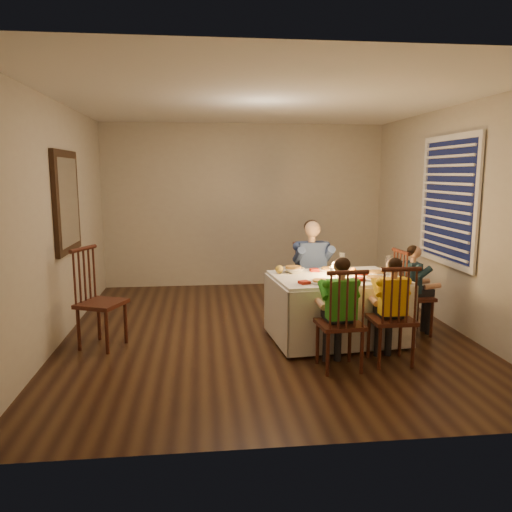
{
  "coord_description": "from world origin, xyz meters",
  "views": [
    {
      "loc": [
        -0.71,
        -5.56,
        1.82
      ],
      "look_at": [
        -0.08,
        0.15,
        0.87
      ],
      "focal_mm": 35.0,
      "sensor_mm": 36.0,
      "label": 1
    }
  ],
  "objects": [
    {
      "name": "wall_right",
      "position": [
        2.25,
        0.0,
        1.3
      ],
      "size": [
        0.02,
        5.0,
        2.6
      ],
      "primitive_type": "cube",
      "color": "#BDB5A1",
      "rests_on": "ground"
    },
    {
      "name": "chair_adult",
      "position": [
        0.64,
        0.35,
        0.0
      ],
      "size": [
        0.44,
        0.42,
        0.98
      ],
      "primitive_type": null,
      "rotation": [
        0.0,
        0.0,
        0.1
      ],
      "color": "black",
      "rests_on": "ground"
    },
    {
      "name": "candle_left",
      "position": [
        0.69,
        -0.4,
        0.77
      ],
      "size": [
        0.06,
        0.06,
        0.1
      ],
      "primitive_type": "cylinder",
      "color": "white",
      "rests_on": "dining_table"
    },
    {
      "name": "chair_near_left",
      "position": [
        0.56,
        -1.2,
        0.0
      ],
      "size": [
        0.43,
        0.41,
        0.98
      ],
      "primitive_type": null,
      "rotation": [
        0.0,
        0.0,
        3.21
      ],
      "color": "black",
      "rests_on": "ground"
    },
    {
      "name": "orange_fruit",
      "position": [
        0.95,
        -0.33,
        0.76
      ],
      "size": [
        0.08,
        0.08,
        0.08
      ],
      "primitive_type": "sphere",
      "color": "orange",
      "rests_on": "dining_table"
    },
    {
      "name": "candle_right",
      "position": [
        0.82,
        -0.39,
        0.77
      ],
      "size": [
        0.06,
        0.06,
        0.1
      ],
      "primitive_type": "cylinder",
      "color": "white",
      "rests_on": "dining_table"
    },
    {
      "name": "setting_green",
      "position": [
        0.49,
        -0.71,
        0.73
      ],
      "size": [
        0.29,
        0.29,
        0.02
      ],
      "primitive_type": "cylinder",
      "rotation": [
        0.0,
        0.0,
        0.1
      ],
      "color": "silver",
      "rests_on": "dining_table"
    },
    {
      "name": "ceiling",
      "position": [
        0.0,
        0.0,
        2.6
      ],
      "size": [
        5.0,
        5.0,
        0.0
      ],
      "primitive_type": "plane",
      "color": "white",
      "rests_on": "wall_back"
    },
    {
      "name": "setting_teal",
      "position": [
        1.22,
        -0.33,
        0.73
      ],
      "size": [
        0.29,
        0.29,
        0.02
      ],
      "primitive_type": "cylinder",
      "rotation": [
        0.0,
        0.0,
        0.1
      ],
      "color": "silver",
      "rests_on": "dining_table"
    },
    {
      "name": "dining_table",
      "position": [
        0.74,
        -0.4,
        0.51
      ],
      "size": [
        1.48,
        1.13,
        0.69
      ],
      "rotation": [
        0.0,
        0.0,
        0.1
      ],
      "color": "white",
      "rests_on": "ground"
    },
    {
      "name": "wall_back",
      "position": [
        0.0,
        2.5,
        1.3
      ],
      "size": [
        4.5,
        0.02,
        2.6
      ],
      "primitive_type": "cube",
      "color": "#BDB5A1",
      "rests_on": "ground"
    },
    {
      "name": "chair_end",
      "position": [
        1.67,
        -0.28,
        0.0
      ],
      "size": [
        0.41,
        0.43,
        0.98
      ],
      "primitive_type": null,
      "rotation": [
        0.0,
        0.0,
        1.64
      ],
      "color": "black",
      "rests_on": "ground"
    },
    {
      "name": "setting_adult",
      "position": [
        0.74,
        -0.09,
        0.73
      ],
      "size": [
        0.29,
        0.29,
        0.02
      ],
      "primitive_type": "cylinder",
      "rotation": [
        0.0,
        0.0,
        0.1
      ],
      "color": "silver",
      "rests_on": "dining_table"
    },
    {
      "name": "squash",
      "position": [
        0.15,
        -0.17,
        0.76
      ],
      "size": [
        0.09,
        0.09,
        0.09
      ],
      "primitive_type": "sphere",
      "color": "gold",
      "rests_on": "dining_table"
    },
    {
      "name": "serving_bowl",
      "position": [
        0.31,
        -0.14,
        0.75
      ],
      "size": [
        0.29,
        0.29,
        0.06
      ],
      "primitive_type": "imported",
      "rotation": [
        0.0,
        0.0,
        0.34
      ],
      "color": "silver",
      "rests_on": "dining_table"
    },
    {
      "name": "wall_mirror",
      "position": [
        -2.22,
        0.3,
        1.5
      ],
      "size": [
        0.06,
        0.95,
        1.15
      ],
      "color": "black",
      "rests_on": "wall_left"
    },
    {
      "name": "setting_yellow",
      "position": [
        1.09,
        -0.62,
        0.73
      ],
      "size": [
        0.29,
        0.29,
        0.02
      ],
      "primitive_type": "cylinder",
      "rotation": [
        0.0,
        0.0,
        0.1
      ],
      "color": "silver",
      "rests_on": "dining_table"
    },
    {
      "name": "chair_near_right",
      "position": [
        1.09,
        -1.11,
        0.0
      ],
      "size": [
        0.4,
        0.38,
        0.98
      ],
      "primitive_type": null,
      "rotation": [
        0.0,
        0.0,
        3.14
      ],
      "color": "black",
      "rests_on": "ground"
    },
    {
      "name": "child_teal",
      "position": [
        1.67,
        -0.28,
        0.0
      ],
      "size": [
        0.32,
        0.35,
        1.02
      ],
      "primitive_type": null,
      "rotation": [
        0.0,
        0.0,
        1.64
      ],
      "color": "#182F3D",
      "rests_on": "ground"
    },
    {
      "name": "adult",
      "position": [
        0.64,
        0.35,
        0.0
      ],
      "size": [
        0.5,
        0.47,
        1.26
      ],
      "primitive_type": null,
      "rotation": [
        0.0,
        0.0,
        0.1
      ],
      "color": "navy",
      "rests_on": "ground"
    },
    {
      "name": "child_yellow",
      "position": [
        1.09,
        -1.11,
        0.0
      ],
      "size": [
        0.34,
        0.31,
        1.04
      ],
      "primitive_type": null,
      "rotation": [
        0.0,
        0.0,
        3.14
      ],
      "color": "yellow",
      "rests_on": "ground"
    },
    {
      "name": "ground",
      "position": [
        0.0,
        0.0,
        0.0
      ],
      "size": [
        5.0,
        5.0,
        0.0
      ],
      "primitive_type": "plane",
      "color": "black",
      "rests_on": "ground"
    },
    {
      "name": "window_blinds",
      "position": [
        2.21,
        0.1,
        1.5
      ],
      "size": [
        0.07,
        1.34,
        1.54
      ],
      "color": "#0C1233",
      "rests_on": "wall_right"
    },
    {
      "name": "wall_left",
      "position": [
        -2.25,
        0.0,
        1.3
      ],
      "size": [
        0.02,
        5.0,
        2.6
      ],
      "primitive_type": "cube",
      "color": "#BDB5A1",
      "rests_on": "ground"
    },
    {
      "name": "child_green",
      "position": [
        0.56,
        -1.2,
        0.0
      ],
      "size": [
        0.38,
        0.35,
        1.07
      ],
      "primitive_type": null,
      "rotation": [
        0.0,
        0.0,
        3.21
      ],
      "color": "green",
      "rests_on": "ground"
    },
    {
      "name": "chair_extra",
      "position": [
        -1.77,
        -0.33,
        0.0
      ],
      "size": [
        0.56,
        0.57,
        1.07
      ],
      "primitive_type": null,
      "rotation": [
        0.0,
        0.0,
        1.16
      ],
      "color": "black",
      "rests_on": "ground"
    }
  ]
}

